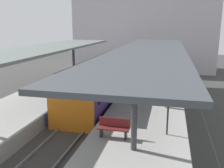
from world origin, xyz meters
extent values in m
plane|color=#383835|center=(0.00, 0.00, 0.00)|extent=(80.00, 80.00, 0.00)
cube|color=#9E9E99|center=(-3.80, 0.00, 0.50)|extent=(4.40, 28.00, 1.00)
cube|color=#9E9E99|center=(3.80, 0.00, 0.50)|extent=(4.40, 28.00, 1.00)
cube|color=#423F3D|center=(0.00, 0.00, 0.10)|extent=(3.20, 28.00, 0.20)
cube|color=slate|center=(-0.72, 0.00, 0.27)|extent=(0.08, 28.00, 0.14)
cube|color=slate|center=(0.72, 0.00, 0.27)|extent=(0.08, 28.00, 0.14)
cube|color=#472D6B|center=(0.00, 5.66, 1.65)|extent=(2.70, 15.78, 2.90)
cube|color=orange|center=(0.00, -2.27, 1.50)|extent=(2.65, 0.08, 2.60)
cube|color=black|center=(-1.37, 5.66, 2.00)|extent=(0.04, 14.52, 0.76)
cube|color=black|center=(1.37, 5.66, 2.00)|extent=(0.04, 14.52, 0.76)
cube|color=#515156|center=(0.00, 5.66, 3.20)|extent=(2.16, 14.99, 0.20)
cylinder|color=#333335|center=(-3.80, 7.70, 2.57)|extent=(0.24, 0.24, 3.14)
cube|color=slate|center=(-3.80, 1.40, 4.22)|extent=(4.18, 21.00, 0.16)
cylinder|color=#333335|center=(3.80, -4.90, 2.63)|extent=(0.24, 0.24, 3.27)
cylinder|color=#333335|center=(3.80, 7.70, 2.63)|extent=(0.24, 0.24, 3.27)
cube|color=#3D4247|center=(3.80, 1.40, 4.35)|extent=(4.18, 21.00, 0.16)
cube|color=black|center=(2.23, -4.05, 1.20)|extent=(0.08, 0.32, 0.40)
cube|color=black|center=(3.33, -4.05, 1.20)|extent=(0.08, 0.32, 0.40)
cube|color=maroon|center=(2.78, -4.05, 1.43)|extent=(1.40, 0.40, 0.06)
cube|color=maroon|center=(2.78, -3.87, 1.66)|extent=(1.40, 0.06, 0.40)
cylinder|color=#262628|center=(5.06, -3.16, 2.10)|extent=(0.08, 0.08, 2.20)
cube|color=black|center=(5.06, -3.16, 3.05)|extent=(0.90, 0.06, 0.32)
cylinder|color=maroon|center=(2.74, 2.71, 1.41)|extent=(0.28, 0.28, 0.83)
cylinder|color=#998460|center=(2.74, 2.71, 2.16)|extent=(0.36, 0.36, 0.67)
sphere|color=#936B4C|center=(2.74, 2.71, 2.61)|extent=(0.22, 0.22, 0.22)
cylinder|color=#998460|center=(4.96, 0.73, 1.40)|extent=(0.28, 0.28, 0.80)
cylinder|color=navy|center=(4.96, 0.73, 2.09)|extent=(0.36, 0.36, 0.59)
sphere|color=beige|center=(4.96, 0.73, 2.50)|extent=(0.22, 0.22, 0.22)
cube|color=#B7B2B7|center=(1.39, 20.00, 5.50)|extent=(18.00, 6.00, 11.00)
camera|label=1|loc=(5.05, -13.90, 5.84)|focal=39.74mm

